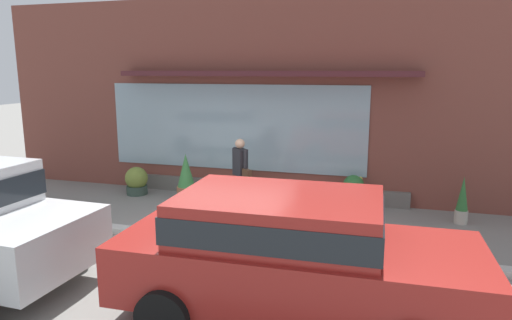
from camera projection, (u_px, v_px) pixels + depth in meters
The scene contains 11 objects.
ground_plane at pixel (219, 239), 8.34m from camera, with size 60.00×60.00×0.00m, color gray.
curb_strip at pixel (215, 240), 8.14m from camera, with size 14.00×0.24×0.12m, color #B2B2AD.
storefront at pixel (265, 101), 10.90m from camera, with size 14.00×0.81×4.71m.
fire_hydrant at pixel (252, 201), 9.28m from camera, with size 0.42×0.39×0.86m.
pedestrian_with_handbag at pixel (241, 169), 9.93m from camera, with size 0.55×0.52×1.58m.
parked_car_red at pixel (290, 250), 5.52m from camera, with size 4.35×2.03×1.58m.
potted_plant_doorstep at pixel (137, 181), 11.32m from camera, with size 0.55×0.55×0.69m.
potted_plant_window_left at pixel (242, 183), 10.88m from camera, with size 0.52×0.52×0.81m.
potted_plant_low_front at pixel (186, 178), 10.74m from camera, with size 0.45×0.45×1.12m.
potted_plant_by_entrance at pixel (353, 192), 10.12m from camera, with size 0.47×0.47×0.76m.
potted_plant_window_center at pixel (462, 201), 9.14m from camera, with size 0.26×0.26×0.96m.
Camera 1 is at (2.88, -7.39, 3.04)m, focal length 32.22 mm.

